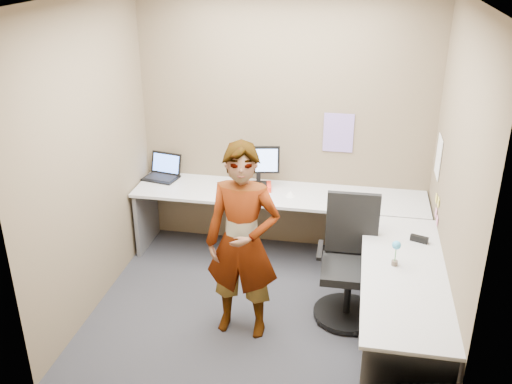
% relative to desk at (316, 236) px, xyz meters
% --- Properties ---
extents(ground, '(3.00, 3.00, 0.00)m').
position_rel_desk_xyz_m(ground, '(-0.44, -0.39, -0.59)').
color(ground, '#242428').
rests_on(ground, ground).
extents(wall_back, '(3.00, 0.00, 3.00)m').
position_rel_desk_xyz_m(wall_back, '(-0.44, 0.91, 0.76)').
color(wall_back, brown).
rests_on(wall_back, ground).
extents(wall_right, '(0.00, 2.70, 2.70)m').
position_rel_desk_xyz_m(wall_right, '(1.06, -0.39, 0.76)').
color(wall_right, brown).
rests_on(wall_right, ground).
extents(wall_left, '(0.00, 2.70, 2.70)m').
position_rel_desk_xyz_m(wall_left, '(-1.94, -0.39, 0.76)').
color(wall_left, brown).
rests_on(wall_left, ground).
extents(desk, '(2.98, 2.58, 0.73)m').
position_rel_desk_xyz_m(desk, '(0.00, 0.00, 0.00)').
color(desk, '#B9B9B9').
rests_on(desk, ground).
extents(paper_ream, '(0.30, 0.24, 0.05)m').
position_rel_desk_xyz_m(paper_ream, '(-0.66, 0.65, 0.17)').
color(paper_ream, red).
rests_on(paper_ream, desk).
extents(monitor, '(0.42, 0.16, 0.40)m').
position_rel_desk_xyz_m(monitor, '(-0.66, 0.66, 0.43)').
color(monitor, black).
rests_on(monitor, paper_ream).
extents(laptop, '(0.40, 0.35, 0.25)m').
position_rel_desk_xyz_m(laptop, '(-1.72, 0.77, 0.21)').
color(laptop, black).
rests_on(laptop, desk).
extents(trackball_mouse, '(0.12, 0.08, 0.07)m').
position_rel_desk_xyz_m(trackball_mouse, '(-0.62, 0.50, 0.17)').
color(trackball_mouse, '#B7B7BC').
rests_on(trackball_mouse, desk).
extents(origami, '(0.10, 0.10, 0.06)m').
position_rel_desk_xyz_m(origami, '(-0.31, 0.53, 0.17)').
color(origami, white).
rests_on(origami, desk).
extents(stapler, '(0.15, 0.09, 0.05)m').
position_rel_desk_xyz_m(stapler, '(0.89, -0.20, 0.17)').
color(stapler, black).
rests_on(stapler, desk).
extents(flower, '(0.07, 0.07, 0.22)m').
position_rel_desk_xyz_m(flower, '(0.67, -0.62, 0.28)').
color(flower, brown).
rests_on(flower, desk).
extents(calendar_purple, '(0.30, 0.01, 0.40)m').
position_rel_desk_xyz_m(calendar_purple, '(0.11, 0.90, 0.71)').
color(calendar_purple, '#846BB7').
rests_on(calendar_purple, wall_back).
extents(calendar_white, '(0.01, 0.28, 0.38)m').
position_rel_desk_xyz_m(calendar_white, '(1.05, 0.51, 0.66)').
color(calendar_white, white).
rests_on(calendar_white, wall_right).
extents(sticky_note_a, '(0.01, 0.07, 0.07)m').
position_rel_desk_xyz_m(sticky_note_a, '(1.05, 0.16, 0.36)').
color(sticky_note_a, '#F2E059').
rests_on(sticky_note_a, wall_right).
extents(sticky_note_b, '(0.01, 0.07, 0.07)m').
position_rel_desk_xyz_m(sticky_note_b, '(1.05, 0.21, 0.23)').
color(sticky_note_b, pink).
rests_on(sticky_note_b, wall_right).
extents(sticky_note_c, '(0.01, 0.07, 0.07)m').
position_rel_desk_xyz_m(sticky_note_c, '(1.05, 0.09, 0.21)').
color(sticky_note_c, pink).
rests_on(sticky_note_c, wall_right).
extents(sticky_note_d, '(0.01, 0.07, 0.07)m').
position_rel_desk_xyz_m(sticky_note_d, '(1.05, 0.31, 0.33)').
color(sticky_note_d, '#F2E059').
rests_on(sticky_note_d, wall_right).
extents(office_chair, '(0.58, 0.58, 1.09)m').
position_rel_desk_xyz_m(office_chair, '(0.32, -0.30, -0.14)').
color(office_chair, black).
rests_on(office_chair, ground).
extents(person, '(0.63, 0.43, 1.68)m').
position_rel_desk_xyz_m(person, '(-0.54, -0.68, 0.25)').
color(person, '#999399').
rests_on(person, ground).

